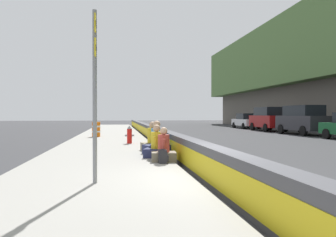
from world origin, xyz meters
name	(u,v)px	position (x,y,z in m)	size (l,w,h in m)	color
ground_plane	(215,185)	(0.00, 0.00, 0.00)	(160.00, 160.00, 0.00)	#353538
sidewalk_strip	(93,186)	(0.00, 2.65, 0.07)	(80.00, 4.40, 0.14)	gray
jersey_barrier	(215,166)	(0.00, 0.00, 0.42)	(76.00, 0.45, 0.85)	#47474C
route_sign_post	(95,84)	(-0.03, 2.60, 2.21)	(0.44, 0.09, 3.60)	gray
fire_hydrant	(129,134)	(9.22, 1.55, 0.59)	(0.26, 0.46, 0.88)	red
seated_person_foreground	(164,150)	(2.90, 0.74, 0.47)	(0.71, 0.81, 1.04)	#706651
seated_person_middle	(157,147)	(3.81, 0.85, 0.48)	(0.88, 0.95, 1.09)	#23284C
seated_person_rear	(157,143)	(4.76, 0.73, 0.52)	(0.98, 1.06, 1.20)	#23284C
seated_person_far	(152,141)	(5.89, 0.77, 0.50)	(0.82, 0.92, 1.15)	#706651
backpack	(163,157)	(2.47, 0.82, 0.33)	(0.32, 0.28, 0.40)	#232328
construction_barrel	(96,129)	(14.43, 3.50, 0.62)	(0.54, 0.54, 0.95)	orange
parked_car_fourth	(303,120)	(16.38, -12.11, 1.18)	(4.86, 2.18, 2.28)	#28282D
parked_car_midline	(268,119)	(22.16, -12.09, 1.18)	(4.84, 2.15, 2.28)	maroon
parked_car_far	(246,121)	(28.03, -12.28, 0.86)	(4.51, 1.97, 1.71)	silver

